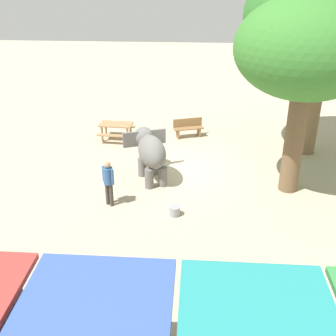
{
  "coord_description": "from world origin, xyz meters",
  "views": [
    {
      "loc": [
        -0.32,
        14.87,
        7.4
      ],
      "look_at": [
        0.64,
        1.48,
        0.8
      ],
      "focal_mm": 44.5,
      "sensor_mm": 36.0,
      "label": 1
    }
  ],
  "objects_px": {
    "elephant": "(150,151)",
    "shade_tree_secondary": "(328,17)",
    "wooden_bench": "(188,127)",
    "person_handler": "(108,180)",
    "picnic_table_near": "(116,128)",
    "feed_bucket": "(175,211)",
    "shade_tree_main": "(307,50)"
  },
  "relations": [
    {
      "from": "shade_tree_main",
      "to": "shade_tree_secondary",
      "type": "relative_size",
      "value": 0.85
    },
    {
      "from": "shade_tree_main",
      "to": "elephant",
      "type": "bearing_deg",
      "value": -6.4
    },
    {
      "from": "shade_tree_secondary",
      "to": "wooden_bench",
      "type": "distance_m",
      "value": 7.46
    },
    {
      "from": "elephant",
      "to": "shade_tree_secondary",
      "type": "xyz_separation_m",
      "value": [
        -6.54,
        -2.84,
        4.48
      ]
    },
    {
      "from": "person_handler",
      "to": "shade_tree_secondary",
      "type": "relative_size",
      "value": 0.21
    },
    {
      "from": "elephant",
      "to": "person_handler",
      "type": "xyz_separation_m",
      "value": [
        1.16,
        2.11,
        -0.17
      ]
    },
    {
      "from": "elephant",
      "to": "picnic_table_near",
      "type": "relative_size",
      "value": 1.57
    },
    {
      "from": "elephant",
      "to": "shade_tree_main",
      "type": "xyz_separation_m",
      "value": [
        -5.1,
        0.57,
        3.84
      ]
    },
    {
      "from": "shade_tree_secondary",
      "to": "feed_bucket",
      "type": "distance_m",
      "value": 9.45
    },
    {
      "from": "picnic_table_near",
      "to": "person_handler",
      "type": "bearing_deg",
      "value": 102.03
    },
    {
      "from": "wooden_bench",
      "to": "person_handler",
      "type": "bearing_deg",
      "value": 50.56
    },
    {
      "from": "elephant",
      "to": "shade_tree_main",
      "type": "height_order",
      "value": "shade_tree_main"
    },
    {
      "from": "elephant",
      "to": "feed_bucket",
      "type": "bearing_deg",
      "value": -179.49
    },
    {
      "from": "person_handler",
      "to": "shade_tree_main",
      "type": "relative_size",
      "value": 0.24
    },
    {
      "from": "person_handler",
      "to": "elephant",
      "type": "bearing_deg",
      "value": 5.17
    },
    {
      "from": "shade_tree_main",
      "to": "picnic_table_near",
      "type": "distance_m",
      "value": 9.37
    },
    {
      "from": "picnic_table_near",
      "to": "shade_tree_secondary",
      "type": "bearing_deg",
      "value": 178.06
    },
    {
      "from": "wooden_bench",
      "to": "feed_bucket",
      "type": "height_order",
      "value": "wooden_bench"
    },
    {
      "from": "elephant",
      "to": "wooden_bench",
      "type": "bearing_deg",
      "value": -38.99
    },
    {
      "from": "shade_tree_main",
      "to": "feed_bucket",
      "type": "distance_m",
      "value": 6.59
    },
    {
      "from": "picnic_table_near",
      "to": "wooden_bench",
      "type": "bearing_deg",
      "value": -166.05
    },
    {
      "from": "elephant",
      "to": "shade_tree_secondary",
      "type": "relative_size",
      "value": 0.32
    },
    {
      "from": "person_handler",
      "to": "picnic_table_near",
      "type": "distance_m",
      "value": 5.9
    },
    {
      "from": "shade_tree_main",
      "to": "wooden_bench",
      "type": "xyz_separation_m",
      "value": [
        3.77,
        -4.88,
        -4.49
      ]
    },
    {
      "from": "elephant",
      "to": "feed_bucket",
      "type": "height_order",
      "value": "elephant"
    },
    {
      "from": "person_handler",
      "to": "wooden_bench",
      "type": "bearing_deg",
      "value": 12.78
    },
    {
      "from": "elephant",
      "to": "wooden_bench",
      "type": "relative_size",
      "value": 1.73
    },
    {
      "from": "shade_tree_main",
      "to": "shade_tree_secondary",
      "type": "xyz_separation_m",
      "value": [
        -1.44,
        -3.41,
        0.63
      ]
    },
    {
      "from": "shade_tree_secondary",
      "to": "feed_bucket",
      "type": "height_order",
      "value": "shade_tree_secondary"
    },
    {
      "from": "person_handler",
      "to": "wooden_bench",
      "type": "xyz_separation_m",
      "value": [
        -2.49,
        -6.42,
        -0.48
      ]
    },
    {
      "from": "feed_bucket",
      "to": "person_handler",
      "type": "bearing_deg",
      "value": -12.83
    },
    {
      "from": "elephant",
      "to": "picnic_table_near",
      "type": "xyz_separation_m",
      "value": [
        1.99,
        -3.72,
        -0.53
      ]
    }
  ]
}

